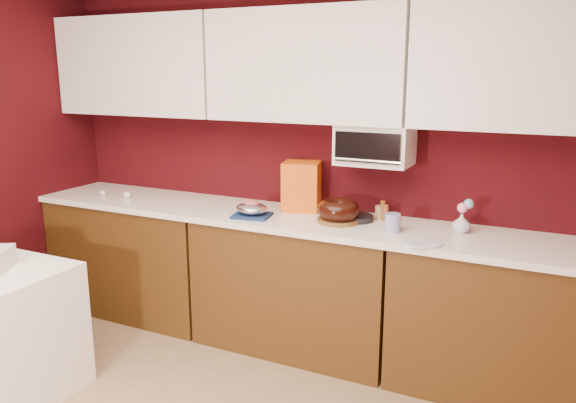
# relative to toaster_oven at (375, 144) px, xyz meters

# --- Properties ---
(wall_back) EXTENTS (4.00, 0.02, 2.50)m
(wall_back) POSITION_rel_toaster_oven_xyz_m (-0.45, 0.15, -0.12)
(wall_back) COLOR #39070B
(wall_back) RESTS_ON floor
(base_cabinet_left) EXTENTS (1.31, 0.58, 0.86)m
(base_cabinet_left) POSITION_rel_toaster_oven_xyz_m (-1.78, -0.17, -0.95)
(base_cabinet_left) COLOR #482C0E
(base_cabinet_left) RESTS_ON floor
(base_cabinet_center) EXTENTS (1.31, 0.58, 0.86)m
(base_cabinet_center) POSITION_rel_toaster_oven_xyz_m (-0.45, -0.17, -0.95)
(base_cabinet_center) COLOR #482C0E
(base_cabinet_center) RESTS_ON floor
(base_cabinet_right) EXTENTS (1.31, 0.58, 0.86)m
(base_cabinet_right) POSITION_rel_toaster_oven_xyz_m (0.88, -0.17, -0.95)
(base_cabinet_right) COLOR #482C0E
(base_cabinet_right) RESTS_ON floor
(countertop) EXTENTS (4.00, 0.62, 0.04)m
(countertop) POSITION_rel_toaster_oven_xyz_m (-0.45, -0.17, -0.49)
(countertop) COLOR white
(countertop) RESTS_ON base_cabinet_center
(upper_cabinet_left) EXTENTS (1.31, 0.33, 0.70)m
(upper_cabinet_left) POSITION_rel_toaster_oven_xyz_m (-1.78, -0.02, 0.48)
(upper_cabinet_left) COLOR white
(upper_cabinet_left) RESTS_ON wall_back
(upper_cabinet_center) EXTENTS (1.31, 0.33, 0.70)m
(upper_cabinet_center) POSITION_rel_toaster_oven_xyz_m (-0.45, -0.02, 0.48)
(upper_cabinet_center) COLOR white
(upper_cabinet_center) RESTS_ON wall_back
(upper_cabinet_right) EXTENTS (1.31, 0.33, 0.70)m
(upper_cabinet_right) POSITION_rel_toaster_oven_xyz_m (0.88, -0.02, 0.48)
(upper_cabinet_right) COLOR white
(upper_cabinet_right) RESTS_ON wall_back
(toaster_oven) EXTENTS (0.45, 0.30, 0.25)m
(toaster_oven) POSITION_rel_toaster_oven_xyz_m (0.00, 0.00, 0.00)
(toaster_oven) COLOR white
(toaster_oven) RESTS_ON upper_cabinet_center
(toaster_oven_door) EXTENTS (0.40, 0.02, 0.18)m
(toaster_oven_door) POSITION_rel_toaster_oven_xyz_m (0.00, -0.16, 0.00)
(toaster_oven_door) COLOR black
(toaster_oven_door) RESTS_ON toaster_oven
(toaster_oven_handle) EXTENTS (0.42, 0.02, 0.02)m
(toaster_oven_handle) POSITION_rel_toaster_oven_xyz_m (0.00, -0.18, -0.07)
(toaster_oven_handle) COLOR silver
(toaster_oven_handle) RESTS_ON toaster_oven
(cake_base) EXTENTS (0.27, 0.27, 0.02)m
(cake_base) POSITION_rel_toaster_oven_xyz_m (-0.16, -0.17, -0.46)
(cake_base) COLOR brown
(cake_base) RESTS_ON countertop
(bundt_cake) EXTENTS (0.27, 0.27, 0.11)m
(bundt_cake) POSITION_rel_toaster_oven_xyz_m (-0.16, -0.17, -0.39)
(bundt_cake) COLOR black
(bundt_cake) RESTS_ON cake_base
(navy_towel) EXTENTS (0.27, 0.24, 0.02)m
(navy_towel) POSITION_rel_toaster_oven_xyz_m (-0.71, -0.30, -0.47)
(navy_towel) COLOR navy
(navy_towel) RESTS_ON countertop
(foil_ham_nest) EXTENTS (0.25, 0.23, 0.08)m
(foil_ham_nest) POSITION_rel_toaster_oven_xyz_m (-0.71, -0.30, -0.42)
(foil_ham_nest) COLOR silver
(foil_ham_nest) RESTS_ON navy_towel
(roasted_ham) EXTENTS (0.11, 0.09, 0.07)m
(roasted_ham) POSITION_rel_toaster_oven_xyz_m (-0.71, -0.30, -0.40)
(roasted_ham) COLOR #BA5C55
(roasted_ham) RESTS_ON foil_ham_nest
(pandoro_box) EXTENTS (0.29, 0.27, 0.33)m
(pandoro_box) POSITION_rel_toaster_oven_xyz_m (-0.51, 0.02, -0.31)
(pandoro_box) COLOR red
(pandoro_box) RESTS_ON countertop
(dark_pan) EXTENTS (0.21, 0.21, 0.04)m
(dark_pan) POSITION_rel_toaster_oven_xyz_m (-0.07, -0.09, -0.46)
(dark_pan) COLOR black
(dark_pan) RESTS_ON countertop
(coffee_mug) EXTENTS (0.11, 0.11, 0.09)m
(coffee_mug) POSITION_rel_toaster_oven_xyz_m (0.20, -0.20, -0.43)
(coffee_mug) COLOR white
(coffee_mug) RESTS_ON countertop
(blue_jar) EXTENTS (0.12, 0.12, 0.11)m
(blue_jar) POSITION_rel_toaster_oven_xyz_m (0.20, -0.24, -0.42)
(blue_jar) COLOR #1B2498
(blue_jar) RESTS_ON countertop
(flower_vase) EXTENTS (0.10, 0.10, 0.13)m
(flower_vase) POSITION_rel_toaster_oven_xyz_m (0.56, -0.08, -0.41)
(flower_vase) COLOR silver
(flower_vase) RESTS_ON countertop
(flower_pink) EXTENTS (0.06, 0.06, 0.06)m
(flower_pink) POSITION_rel_toaster_oven_xyz_m (0.56, -0.08, -0.33)
(flower_pink) COLOR pink
(flower_pink) RESTS_ON flower_vase
(flower_blue) EXTENTS (0.06, 0.06, 0.06)m
(flower_blue) POSITION_rel_toaster_oven_xyz_m (0.59, -0.06, -0.30)
(flower_blue) COLOR #8DBBE2
(flower_blue) RESTS_ON flower_vase
(china_plate) EXTENTS (0.22, 0.22, 0.01)m
(china_plate) POSITION_rel_toaster_oven_xyz_m (0.41, -0.39, -0.47)
(china_plate) COLOR white
(china_plate) RESTS_ON countertop
(amber_bottle) EXTENTS (0.04, 0.04, 0.10)m
(amber_bottle) POSITION_rel_toaster_oven_xyz_m (0.09, -0.02, -0.42)
(amber_bottle) COLOR brown
(amber_bottle) RESTS_ON countertop
(paper_cup) EXTENTS (0.07, 0.07, 0.09)m
(paper_cup) POSITION_rel_toaster_oven_xyz_m (0.04, 0.01, -0.43)
(paper_cup) COLOR olive
(paper_cup) RESTS_ON countertop
(egg_left) EXTENTS (0.06, 0.05, 0.04)m
(egg_left) POSITION_rel_toaster_oven_xyz_m (-2.04, -0.24, -0.46)
(egg_left) COLOR silver
(egg_left) RESTS_ON countertop
(egg_right) EXTENTS (0.07, 0.06, 0.05)m
(egg_right) POSITION_rel_toaster_oven_xyz_m (-1.82, -0.22, -0.45)
(egg_right) COLOR white
(egg_right) RESTS_ON countertop
(amber_bottle_tall) EXTENTS (0.04, 0.04, 0.11)m
(amber_bottle_tall) POSITION_rel_toaster_oven_xyz_m (0.05, 0.06, -0.42)
(amber_bottle_tall) COLOR brown
(amber_bottle_tall) RESTS_ON countertop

